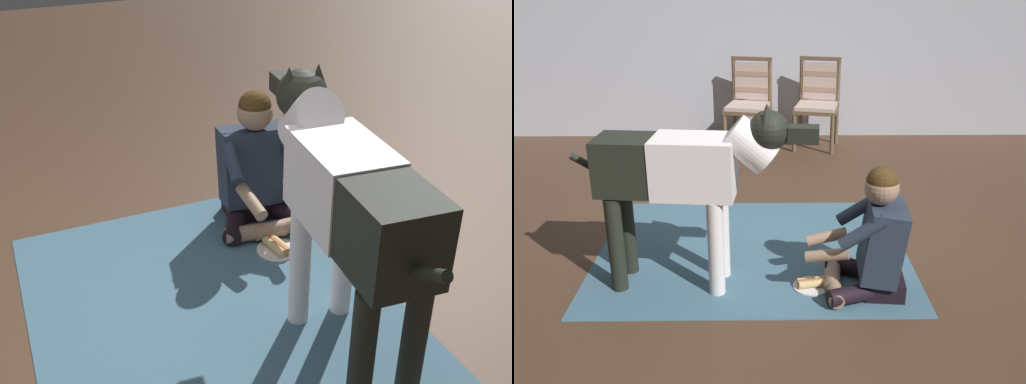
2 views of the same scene
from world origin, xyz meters
The scene contains 8 objects.
ground_plane centered at (0.00, 0.00, 0.00)m, with size 14.80×14.80×0.00m, color #4B3324.
back_wall centered at (0.00, 3.15, 1.30)m, with size 8.55×0.10×2.60m, color #B2B5C0.
area_rug centered at (-0.10, 0.11, 0.00)m, with size 2.20×1.75×0.01m, color #42677B.
dining_chair_left_of_pair centered at (-0.18, 2.70, 0.54)m, with size 0.55×0.55×0.98m.
dining_chair_right_of_pair centered at (0.58, 2.70, 0.54)m, with size 0.55×0.55×0.98m.
person_sitting_on_floor centered at (0.65, -0.43, 0.34)m, with size 0.65×0.58×0.83m.
large_dog centered at (-0.49, -0.33, 0.76)m, with size 1.51×0.39×1.18m.
hot_dog_on_plate centered at (0.28, -0.40, 0.03)m, with size 0.24×0.24×0.06m.
Camera 2 is at (-0.02, -3.58, 1.93)m, focal length 40.10 mm.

